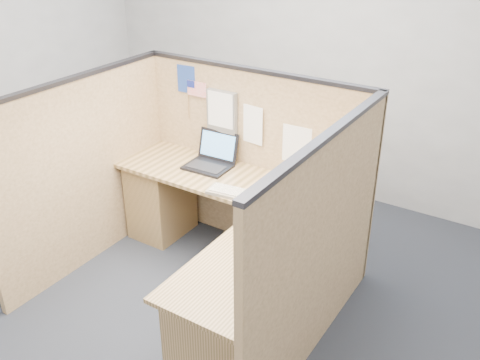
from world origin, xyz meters
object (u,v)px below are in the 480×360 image
Objects in this scene: laptop at (212,158)px; keyboard at (239,194)px; mouse at (261,196)px; l_desk at (225,246)px.

laptop is 0.57m from keyboard.
laptop is at bearing 155.89° from mouse.
mouse is at bearing 8.54° from keyboard.
laptop is (-0.46, 0.51, 0.40)m from l_desk.
l_desk is 20.18× the size of mouse.
laptop reaches higher than l_desk.
laptop reaches higher than keyboard.
l_desk is 0.40m from keyboard.
laptop is 0.68m from mouse.
keyboard is at bearing -164.15° from mouse.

